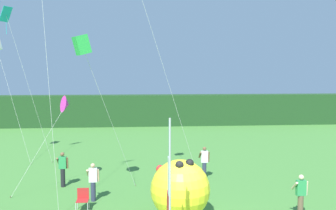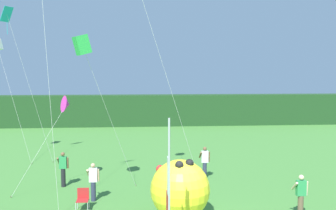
{
  "view_description": "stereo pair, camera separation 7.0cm",
  "coord_description": "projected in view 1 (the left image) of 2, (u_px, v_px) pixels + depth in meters",
  "views": [
    {
      "loc": [
        -2.28,
        -12.66,
        5.66
      ],
      "look_at": [
        -0.93,
        2.8,
        4.34
      ],
      "focal_mm": 40.51,
      "sensor_mm": 36.0,
      "label": 1
    },
    {
      "loc": [
        -2.21,
        -12.66,
        5.66
      ],
      "look_at": [
        -0.93,
        2.8,
        4.34
      ],
      "focal_mm": 40.51,
      "sensor_mm": 36.0,
      "label": 2
    }
  ],
  "objects": [
    {
      "name": "distant_treeline",
      "position": [
        156.0,
        110.0,
        40.81
      ],
      "size": [
        80.0,
        2.4,
        3.27
      ],
      "primitive_type": "cube",
      "color": "#1E421E",
      "rests_on": "ground"
    },
    {
      "name": "kite_green_box_4",
      "position": [
        82.0,
        45.0,
        16.14
      ],
      "size": [
        2.7,
        2.46,
        7.3
      ],
      "color": "brown",
      "rests_on": "ground"
    },
    {
      "name": "banner_flag",
      "position": [
        169.0,
        192.0,
        11.36
      ],
      "size": [
        0.06,
        1.03,
        4.36
      ],
      "color": "#B7B7BC",
      "rests_on": "ground"
    },
    {
      "name": "person_far_right",
      "position": [
        301.0,
        195.0,
        14.61
      ],
      "size": [
        0.55,
        0.48,
        1.76
      ],
      "color": "brown",
      "rests_on": "ground"
    },
    {
      "name": "inflatable_balloon",
      "position": [
        180.0,
        189.0,
        14.65
      ],
      "size": [
        2.31,
        2.31,
        2.4
      ],
      "color": "yellow",
      "rests_on": "ground"
    },
    {
      "name": "folding_chair",
      "position": [
        83.0,
        198.0,
        15.6
      ],
      "size": [
        0.51,
        0.51,
        0.89
      ],
      "color": "#BCBCC1",
      "rests_on": "ground"
    },
    {
      "name": "person_far_left",
      "position": [
        63.0,
        168.0,
        18.76
      ],
      "size": [
        0.55,
        0.48,
        1.74
      ],
      "color": "black",
      "rests_on": "ground"
    },
    {
      "name": "person_mid_field",
      "position": [
        204.0,
        162.0,
        20.24
      ],
      "size": [
        0.55,
        0.48,
        1.72
      ],
      "color": "#2D334C",
      "rests_on": "ground"
    },
    {
      "name": "person_near_banner",
      "position": [
        93.0,
        181.0,
        16.67
      ],
      "size": [
        0.55,
        0.48,
        1.7
      ],
      "color": "#2D334C",
      "rests_on": "ground"
    },
    {
      "name": "kite_cyan_diamond_0",
      "position": [
        8.0,
        22.0,
        22.35
      ],
      "size": [
        2.67,
        1.11,
        9.53
      ],
      "color": "brown",
      "rests_on": "ground"
    },
    {
      "name": "kite_magenta_delta_3",
      "position": [
        66.0,
        105.0,
        18.63
      ],
      "size": [
        2.68,
        2.13,
        4.55
      ],
      "color": "brown",
      "rests_on": "ground"
    }
  ]
}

